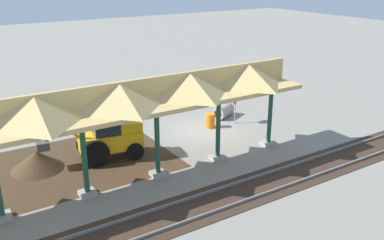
{
  "coord_description": "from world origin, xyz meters",
  "views": [
    {
      "loc": [
        13.69,
        20.18,
        9.5
      ],
      "look_at": [
        1.91,
        1.67,
        1.6
      ],
      "focal_mm": 40.0,
      "sensor_mm": 36.0,
      "label": 1
    }
  ],
  "objects": [
    {
      "name": "concrete_pipe",
      "position": [
        -2.52,
        -1.42,
        0.43
      ],
      "size": [
        1.75,
        1.43,
        0.86
      ],
      "color": "#9E9384",
      "rests_on": "ground"
    },
    {
      "name": "dirt_mound",
      "position": [
        9.86,
        -0.12,
        0.0
      ],
      "size": [
        5.22,
        5.22,
        1.88
      ],
      "primitive_type": "cone",
      "color": "#42301E",
      "rests_on": "ground"
    },
    {
      "name": "platform_canopy",
      "position": [
        8.66,
        3.73,
        4.17
      ],
      "size": [
        22.28,
        3.2,
        4.9
      ],
      "color": "#9E998E",
      "rests_on": "ground"
    },
    {
      "name": "traffic_barrel",
      "position": [
        -0.7,
        -0.29,
        0.45
      ],
      "size": [
        0.56,
        0.56,
        0.9
      ],
      "primitive_type": "cylinder",
      "color": "orange",
      "rests_on": "ground"
    },
    {
      "name": "rail_tracks",
      "position": [
        0.0,
        7.2,
        0.03
      ],
      "size": [
        60.0,
        2.58,
        0.15
      ],
      "color": "slate",
      "rests_on": "ground"
    },
    {
      "name": "backhoe",
      "position": [
        6.4,
        0.61,
        1.26
      ],
      "size": [
        5.33,
        2.12,
        2.82
      ],
      "color": "#EAB214",
      "rests_on": "ground"
    },
    {
      "name": "ground_plane",
      "position": [
        0.0,
        0.0,
        0.0
      ],
      "size": [
        120.0,
        120.0,
        0.0
      ],
      "primitive_type": "plane",
      "color": "gray"
    },
    {
      "name": "stop_sign",
      "position": [
        -2.45,
        -0.06,
        1.46
      ],
      "size": [
        0.65,
        0.45,
        2.04
      ],
      "color": "gray",
      "rests_on": "ground"
    },
    {
      "name": "dirt_work_zone",
      "position": [
        8.06,
        0.25,
        0.0
      ],
      "size": [
        9.61,
        7.0,
        0.01
      ],
      "primitive_type": "cube",
      "color": "#42301E",
      "rests_on": "ground"
    }
  ]
}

